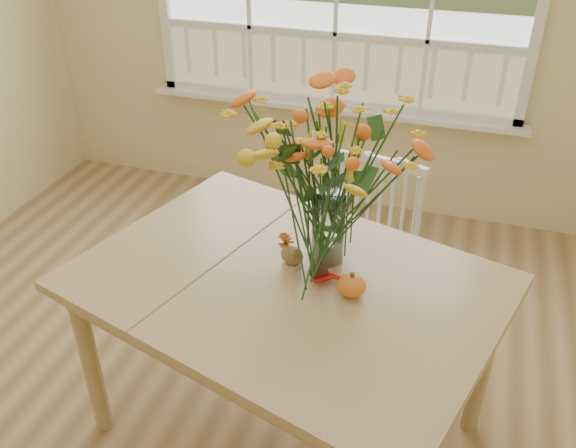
% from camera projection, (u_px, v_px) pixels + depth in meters
% --- Properties ---
extents(dining_table, '(1.72, 1.43, 0.79)m').
position_uv_depth(dining_table, '(286.00, 298.00, 2.25)').
color(dining_table, tan).
rests_on(dining_table, floor).
extents(windsor_chair, '(0.47, 0.46, 0.90)m').
position_uv_depth(windsor_chair, '(370.00, 244.00, 2.89)').
color(windsor_chair, white).
rests_on(windsor_chair, floor).
extents(flower_vase, '(0.57, 0.57, 0.68)m').
position_uv_depth(flower_vase, '(331.00, 161.00, 2.09)').
color(flower_vase, white).
rests_on(flower_vase, dining_table).
extents(pumpkin, '(0.10, 0.10, 0.08)m').
position_uv_depth(pumpkin, '(352.00, 286.00, 2.10)').
color(pumpkin, orange).
rests_on(pumpkin, dining_table).
extents(turkey_figurine, '(0.11, 0.09, 0.11)m').
position_uv_depth(turkey_figurine, '(292.00, 255.00, 2.24)').
color(turkey_figurine, '#CCB78C').
rests_on(turkey_figurine, dining_table).
extents(dark_gourd, '(0.12, 0.07, 0.06)m').
position_uv_depth(dark_gourd, '(319.00, 272.00, 2.18)').
color(dark_gourd, '#38160F').
rests_on(dark_gourd, dining_table).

